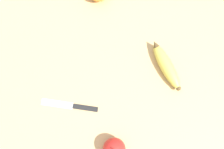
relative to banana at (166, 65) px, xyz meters
name	(u,v)px	position (x,y,z in m)	size (l,w,h in m)	color
ground_plane	(103,63)	(-0.09, 0.20, -0.02)	(3.00, 3.00, 0.00)	tan
banana	(166,65)	(0.00, 0.00, 0.00)	(0.14, 0.17, 0.04)	#DBCC4C
apple	(114,149)	(-0.33, 0.03, 0.01)	(0.07, 0.07, 0.08)	red
paring_knife	(72,106)	(-0.27, 0.22, -0.02)	(0.08, 0.19, 0.01)	silver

